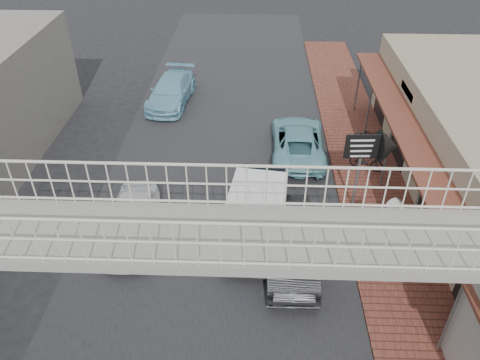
# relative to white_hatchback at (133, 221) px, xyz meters

# --- Properties ---
(ground) EXTENTS (120.00, 120.00, 0.00)m
(ground) POSITION_rel_white_hatchback_xyz_m (2.91, -1.51, -0.74)
(ground) COLOR black
(ground) RESTS_ON ground
(road_strip) EXTENTS (10.00, 60.00, 0.01)m
(road_strip) POSITION_rel_white_hatchback_xyz_m (2.91, -1.51, -0.73)
(road_strip) COLOR black
(road_strip) RESTS_ON ground
(sidewalk) EXTENTS (3.00, 40.00, 0.10)m
(sidewalk) POSITION_rel_white_hatchback_xyz_m (9.41, 1.49, -0.69)
(sidewalk) COLOR brown
(sidewalk) RESTS_ON ground
(footbridge) EXTENTS (16.40, 2.40, 6.34)m
(footbridge) POSITION_rel_white_hatchback_xyz_m (2.91, -5.51, 2.44)
(footbridge) COLOR gray
(footbridge) RESTS_ON ground
(white_hatchback) EXTENTS (2.14, 4.47, 1.47)m
(white_hatchback) POSITION_rel_white_hatchback_xyz_m (0.00, 0.00, 0.00)
(white_hatchback) COLOR white
(white_hatchback) RESTS_ON ground
(dark_sedan) EXTENTS (1.72, 4.82, 1.58)m
(dark_sedan) POSITION_rel_white_hatchback_xyz_m (5.68, -1.01, 0.05)
(dark_sedan) COLOR black
(dark_sedan) RESTS_ON ground
(angkot_curb) EXTENTS (2.50, 5.20, 1.43)m
(angkot_curb) POSITION_rel_white_hatchback_xyz_m (6.40, 6.04, -0.02)
(angkot_curb) COLOR #6BAFBA
(angkot_curb) RESTS_ON ground
(angkot_far) EXTENTS (2.53, 5.17, 1.45)m
(angkot_far) POSITION_rel_white_hatchback_xyz_m (-0.36, 11.22, -0.01)
(angkot_far) COLOR #78B5D0
(angkot_far) RESTS_ON ground
(angkot_van) EXTENTS (2.52, 4.60, 2.15)m
(angkot_van) POSITION_rel_white_hatchback_xyz_m (4.48, -0.09, 0.63)
(angkot_van) COLOR black
(angkot_van) RESTS_ON ground
(motorcycle_near) EXTENTS (1.76, 0.70, 0.91)m
(motorcycle_near) POSITION_rel_white_hatchback_xyz_m (9.97, 6.94, -0.18)
(motorcycle_near) COLOR black
(motorcycle_near) RESTS_ON sidewalk
(motorcycle_far) EXTENTS (1.56, 1.01, 0.91)m
(motorcycle_far) POSITION_rel_white_hatchback_xyz_m (9.37, 4.67, -0.18)
(motorcycle_far) COLOR black
(motorcycle_far) RESTS_ON sidewalk
(street_clock) EXTENTS (0.66, 0.63, 2.54)m
(street_clock) POSITION_rel_white_hatchback_xyz_m (8.98, -0.83, 1.47)
(street_clock) COLOR #59595B
(street_clock) RESTS_ON sidewalk
(arrow_sign) EXTENTS (1.99, 1.27, 3.42)m
(arrow_sign) POSITION_rel_white_hatchback_xyz_m (9.21, 2.05, 2.12)
(arrow_sign) COLOR #59595B
(arrow_sign) RESTS_ON sidewalk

